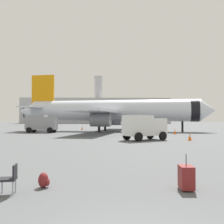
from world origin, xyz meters
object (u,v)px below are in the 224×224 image
at_px(safety_cone_near, 175,131).
at_px(gate_chair, 10,177).
at_px(airplane_at_gate, 112,111).
at_px(rolling_suitcase, 186,177).
at_px(safety_cone_far, 190,137).
at_px(service_truck, 41,123).
at_px(safety_cone_mid, 82,128).
at_px(cargo_van, 144,126).
at_px(traveller_backpack, 44,180).

relative_size(safety_cone_near, gate_chair, 0.95).
xyz_separation_m(airplane_at_gate, rolling_suitcase, (1.22, -39.95, -3.27)).
bearing_deg(safety_cone_far, service_truck, 139.31).
height_order(service_truck, rolling_suitcase, service_truck).
bearing_deg(service_truck, safety_cone_mid, 66.52).
relative_size(airplane_at_gate, safety_cone_far, 47.34).
relative_size(service_truck, safety_cone_near, 6.12).
relative_size(safety_cone_far, rolling_suitcase, 0.68).
bearing_deg(rolling_suitcase, cargo_van, 85.37).
xyz_separation_m(airplane_at_gate, service_truck, (-11.57, -4.20, -2.05)).
height_order(safety_cone_near, traveller_backpack, safety_cone_near).
bearing_deg(safety_cone_near, airplane_at_gate, 134.93).
bearing_deg(service_truck, airplane_at_gate, 19.96).
relative_size(airplane_at_gate, safety_cone_near, 43.68).
distance_m(safety_cone_near, safety_cone_far, 11.67).
bearing_deg(gate_chair, cargo_van, 71.06).
distance_m(safety_cone_far, traveller_backpack, 21.80).
height_order(safety_cone_mid, gate_chair, gate_chair).
distance_m(safety_cone_far, gate_chair, 22.85).
xyz_separation_m(cargo_van, rolling_suitcase, (-1.59, -19.66, -1.06)).
distance_m(service_truck, cargo_van, 21.58).
distance_m(airplane_at_gate, traveller_backpack, 39.83).
xyz_separation_m(rolling_suitcase, traveller_backpack, (-4.47, 0.40, -0.16)).
height_order(traveller_backpack, gate_chair, gate_chair).
xyz_separation_m(cargo_van, safety_cone_far, (4.68, -0.30, -1.08)).
xyz_separation_m(safety_cone_mid, traveller_backpack, (2.79, -48.08, -0.15)).
height_order(airplane_at_gate, service_truck, airplane_at_gate).
xyz_separation_m(safety_cone_near, traveller_backpack, (-12.24, -30.54, -0.17)).
height_order(safety_cone_far, rolling_suitcase, rolling_suitcase).
height_order(rolling_suitcase, traveller_backpack, rolling_suitcase).
bearing_deg(cargo_van, airplane_at_gate, 97.88).
bearing_deg(safety_cone_mid, airplane_at_gate, -54.69).
relative_size(cargo_van, safety_cone_far, 6.43).
height_order(airplane_at_gate, gate_chair, airplane_at_gate).
relative_size(safety_cone_far, traveller_backpack, 1.56).
relative_size(safety_cone_mid, traveller_backpack, 1.62).
xyz_separation_m(service_truck, safety_cone_near, (20.56, -4.81, -1.21)).
relative_size(safety_cone_mid, safety_cone_far, 1.03).
xyz_separation_m(service_truck, cargo_van, (14.38, -16.09, -0.16)).
xyz_separation_m(safety_cone_far, rolling_suitcase, (-6.27, -19.36, 0.02)).
relative_size(cargo_van, traveller_backpack, 10.04).
bearing_deg(airplane_at_gate, rolling_suitcase, -88.26).
bearing_deg(rolling_suitcase, service_truck, 109.68).
bearing_deg(gate_chair, safety_cone_mid, 92.32).
height_order(airplane_at_gate, safety_cone_mid, airplane_at_gate).
relative_size(service_truck, safety_cone_far, 6.63).
bearing_deg(gate_chair, airplane_at_gate, 84.25).
distance_m(safety_cone_near, gate_chair, 33.90).
distance_m(safety_cone_mid, safety_cone_far, 32.10).
bearing_deg(safety_cone_far, safety_cone_mid, 114.92).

